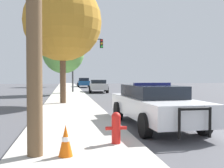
{
  "coord_description": "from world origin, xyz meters",
  "views": [
    {
      "loc": [
        -5.38,
        -7.61,
        1.72
      ],
      "look_at": [
        -0.93,
        19.19,
        0.93
      ],
      "focal_mm": 45.0,
      "sensor_mm": 36.0,
      "label": 1
    }
  ],
  "objects_px": {
    "tree_sidewalk_mid": "(63,53)",
    "tree_sidewalk_near": "(63,22)",
    "car_background_midblock": "(98,85)",
    "tree_sidewalk_far": "(63,55)",
    "car_background_distant": "(84,82)",
    "traffic_cone": "(66,140)",
    "fire_hydrant": "(116,127)",
    "police_car": "(154,104)",
    "traffic_light": "(84,54)"
  },
  "relations": [
    {
      "from": "car_background_midblock",
      "to": "tree_sidewalk_near",
      "type": "bearing_deg",
      "value": -101.87
    },
    {
      "from": "car_background_distant",
      "to": "traffic_cone",
      "type": "height_order",
      "value": "car_background_distant"
    },
    {
      "from": "tree_sidewalk_mid",
      "to": "traffic_cone",
      "type": "relative_size",
      "value": 8.98
    },
    {
      "from": "fire_hydrant",
      "to": "police_car",
      "type": "bearing_deg",
      "value": 56.37
    },
    {
      "from": "tree_sidewalk_mid",
      "to": "tree_sidewalk_near",
      "type": "relative_size",
      "value": 0.8
    },
    {
      "from": "tree_sidewalk_mid",
      "to": "tree_sidewalk_far",
      "type": "distance_m",
      "value": 19.19
    },
    {
      "from": "traffic_light",
      "to": "tree_sidewalk_far",
      "type": "relative_size",
      "value": 0.81
    },
    {
      "from": "car_background_midblock",
      "to": "tree_sidewalk_mid",
      "type": "bearing_deg",
      "value": -134.68
    },
    {
      "from": "car_background_distant",
      "to": "tree_sidewalk_mid",
      "type": "height_order",
      "value": "tree_sidewalk_mid"
    },
    {
      "from": "traffic_light",
      "to": "traffic_cone",
      "type": "distance_m",
      "value": 23.16
    },
    {
      "from": "car_background_distant",
      "to": "tree_sidewalk_mid",
      "type": "distance_m",
      "value": 16.31
    },
    {
      "from": "fire_hydrant",
      "to": "traffic_light",
      "type": "relative_size",
      "value": 0.14
    },
    {
      "from": "police_car",
      "to": "traffic_light",
      "type": "bearing_deg",
      "value": -89.37
    },
    {
      "from": "police_car",
      "to": "car_background_midblock",
      "type": "relative_size",
      "value": 1.15
    },
    {
      "from": "fire_hydrant",
      "to": "tree_sidewalk_far",
      "type": "relative_size",
      "value": 0.11
    },
    {
      "from": "car_background_midblock",
      "to": "fire_hydrant",
      "type": "bearing_deg",
      "value": -91.64
    },
    {
      "from": "police_car",
      "to": "tree_sidewalk_mid",
      "type": "xyz_separation_m",
      "value": [
        -3.18,
        16.84,
        3.07
      ]
    },
    {
      "from": "fire_hydrant",
      "to": "traffic_light",
      "type": "height_order",
      "value": "traffic_light"
    },
    {
      "from": "car_background_distant",
      "to": "tree_sidewalk_near",
      "type": "xyz_separation_m",
      "value": [
        -2.82,
        -25.1,
        4.1
      ]
    },
    {
      "from": "tree_sidewalk_near",
      "to": "traffic_cone",
      "type": "height_order",
      "value": "tree_sidewalk_near"
    },
    {
      "from": "traffic_cone",
      "to": "fire_hydrant",
      "type": "bearing_deg",
      "value": 36.64
    },
    {
      "from": "car_background_distant",
      "to": "tree_sidewalk_mid",
      "type": "relative_size",
      "value": 0.71
    },
    {
      "from": "tree_sidewalk_mid",
      "to": "tree_sidewalk_far",
      "type": "relative_size",
      "value": 0.83
    },
    {
      "from": "car_background_midblock",
      "to": "tree_sidewalk_far",
      "type": "relative_size",
      "value": 0.7
    },
    {
      "from": "police_car",
      "to": "car_background_distant",
      "type": "distance_m",
      "value": 32.61
    },
    {
      "from": "tree_sidewalk_near",
      "to": "car_background_midblock",
      "type": "bearing_deg",
      "value": 74.21
    },
    {
      "from": "traffic_light",
      "to": "fire_hydrant",
      "type": "bearing_deg",
      "value": -91.89
    },
    {
      "from": "tree_sidewalk_mid",
      "to": "tree_sidewalk_far",
      "type": "xyz_separation_m",
      "value": [
        -0.16,
        19.15,
        1.19
      ]
    },
    {
      "from": "car_background_midblock",
      "to": "traffic_cone",
      "type": "height_order",
      "value": "car_background_midblock"
    },
    {
      "from": "fire_hydrant",
      "to": "traffic_cone",
      "type": "height_order",
      "value": "fire_hydrant"
    },
    {
      "from": "traffic_cone",
      "to": "traffic_light",
      "type": "bearing_deg",
      "value": 85.24
    },
    {
      "from": "car_background_distant",
      "to": "traffic_cone",
      "type": "distance_m",
      "value": 36.32
    },
    {
      "from": "traffic_light",
      "to": "car_background_midblock",
      "type": "height_order",
      "value": "traffic_light"
    },
    {
      "from": "car_background_midblock",
      "to": "tree_sidewalk_far",
      "type": "distance_m",
      "value": 16.99
    },
    {
      "from": "car_background_midblock",
      "to": "tree_sidewalk_mid",
      "type": "distance_m",
      "value": 5.68
    },
    {
      "from": "traffic_light",
      "to": "tree_sidewalk_mid",
      "type": "height_order",
      "value": "tree_sidewalk_mid"
    },
    {
      "from": "tree_sidewalk_far",
      "to": "tree_sidewalk_mid",
      "type": "bearing_deg",
      "value": -89.53
    },
    {
      "from": "tree_sidewalk_mid",
      "to": "traffic_cone",
      "type": "height_order",
      "value": "tree_sidewalk_mid"
    },
    {
      "from": "police_car",
      "to": "traffic_light",
      "type": "distance_m",
      "value": 19.49
    },
    {
      "from": "fire_hydrant",
      "to": "car_background_distant",
      "type": "bearing_deg",
      "value": 87.56
    },
    {
      "from": "traffic_light",
      "to": "car_background_distant",
      "type": "xyz_separation_m",
      "value": [
        0.78,
        13.4,
        -3.18
      ]
    },
    {
      "from": "tree_sidewalk_mid",
      "to": "car_background_distant",
      "type": "bearing_deg",
      "value": 79.72
    },
    {
      "from": "fire_hydrant",
      "to": "car_background_midblock",
      "type": "distance_m",
      "value": 22.84
    },
    {
      "from": "traffic_cone",
      "to": "car_background_midblock",
      "type": "bearing_deg",
      "value": 81.83
    },
    {
      "from": "tree_sidewalk_far",
      "to": "fire_hydrant",
      "type": "bearing_deg",
      "value": -87.77
    },
    {
      "from": "police_car",
      "to": "traffic_cone",
      "type": "distance_m",
      "value": 4.71
    },
    {
      "from": "car_background_distant",
      "to": "tree_sidewalk_far",
      "type": "height_order",
      "value": "tree_sidewalk_far"
    },
    {
      "from": "tree_sidewalk_near",
      "to": "traffic_light",
      "type": "bearing_deg",
      "value": 80.1
    },
    {
      "from": "tree_sidewalk_far",
      "to": "car_background_distant",
      "type": "bearing_deg",
      "value": -48.34
    },
    {
      "from": "car_background_midblock",
      "to": "car_background_distant",
      "type": "bearing_deg",
      "value": 97.14
    }
  ]
}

